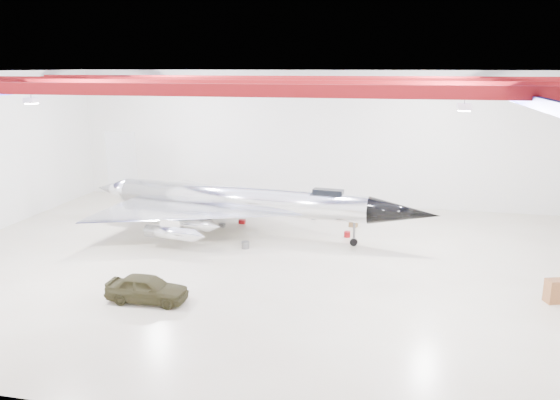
# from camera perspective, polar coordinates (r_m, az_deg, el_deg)

# --- Properties ---
(floor) EXTENTS (40.00, 40.00, 0.00)m
(floor) POSITION_cam_1_polar(r_m,az_deg,el_deg) (32.49, -1.73, -6.56)
(floor) COLOR #BCAE95
(floor) RESTS_ON ground
(wall_back) EXTENTS (40.00, 0.00, 40.00)m
(wall_back) POSITION_cam_1_polar(r_m,az_deg,el_deg) (45.51, 2.87, 6.47)
(wall_back) COLOR silver
(wall_back) RESTS_ON floor
(ceiling) EXTENTS (40.00, 40.00, 0.00)m
(ceiling) POSITION_cam_1_polar(r_m,az_deg,el_deg) (30.45, -1.88, 13.23)
(ceiling) COLOR #0A0F38
(ceiling) RESTS_ON wall_back
(ceiling_structure) EXTENTS (39.50, 29.50, 1.08)m
(ceiling_structure) POSITION_cam_1_polar(r_m,az_deg,el_deg) (30.47, -1.87, 11.96)
(ceiling_structure) COLOR maroon
(ceiling_structure) RESTS_ON ceiling
(jet_aircraft) EXTENTS (24.74, 15.59, 6.75)m
(jet_aircraft) POSITION_cam_1_polar(r_m,az_deg,el_deg) (37.35, -4.29, -0.31)
(jet_aircraft) COLOR silver
(jet_aircraft) RESTS_ON floor
(jeep) EXTENTS (4.09, 1.74, 1.38)m
(jeep) POSITION_cam_1_polar(r_m,az_deg,el_deg) (27.93, -13.72, -8.95)
(jeep) COLOR #322E19
(jeep) RESTS_ON floor
(desk) EXTENTS (1.43, 1.03, 1.18)m
(desk) POSITION_cam_1_polar(r_m,az_deg,el_deg) (30.37, 27.14, -8.45)
(desk) COLOR brown
(desk) RESTS_ON floor
(crate_ply) EXTENTS (0.69, 0.64, 0.39)m
(crate_ply) POSITION_cam_1_polar(r_m,az_deg,el_deg) (38.05, -9.54, -3.36)
(crate_ply) COLOR olive
(crate_ply) RESTS_ON floor
(toolbox_red) EXTENTS (0.45, 0.37, 0.31)m
(toolbox_red) POSITION_cam_1_polar(r_m,az_deg,el_deg) (40.33, -3.98, -2.27)
(toolbox_red) COLOR maroon
(toolbox_red) RESTS_ON floor
(engine_drum) EXTENTS (0.65, 0.65, 0.45)m
(engine_drum) POSITION_cam_1_polar(r_m,az_deg,el_deg) (34.93, -3.63, -4.71)
(engine_drum) COLOR #59595B
(engine_drum) RESTS_ON floor
(parts_bin) EXTENTS (0.66, 0.59, 0.39)m
(parts_bin) POSITION_cam_1_polar(r_m,az_deg,el_deg) (39.81, 7.66, -2.52)
(parts_bin) COLOR olive
(parts_bin) RESTS_ON floor
(crate_small) EXTENTS (0.47, 0.42, 0.28)m
(crate_small) POSITION_cam_1_polar(r_m,az_deg,el_deg) (39.66, -6.08, -2.62)
(crate_small) COLOR #59595B
(crate_small) RESTS_ON floor
(tool_chest) EXTENTS (0.48, 0.48, 0.39)m
(tool_chest) POSITION_cam_1_polar(r_m,az_deg,el_deg) (37.39, 7.03, -3.58)
(tool_chest) COLOR maroon
(tool_chest) RESTS_ON floor
(spares_box) EXTENTS (0.43, 0.43, 0.38)m
(spares_box) POSITION_cam_1_polar(r_m,az_deg,el_deg) (41.52, 3.54, -1.74)
(spares_box) COLOR #59595B
(spares_box) RESTS_ON floor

